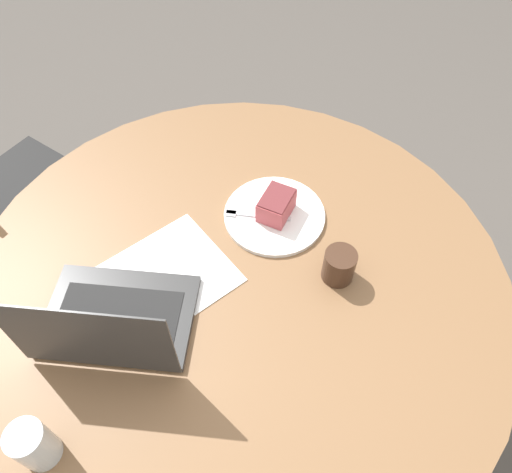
% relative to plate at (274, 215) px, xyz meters
% --- Properties ---
extents(ground_plane, '(12.00, 12.00, 0.00)m').
position_rel_plate_xyz_m(ground_plane, '(-0.21, 0.01, -0.72)').
color(ground_plane, '#4C4742').
extents(dining_table, '(1.32, 1.32, 0.72)m').
position_rel_plate_xyz_m(dining_table, '(-0.21, 0.01, -0.14)').
color(dining_table, brown).
rests_on(dining_table, ground_plane).
extents(paper_document, '(0.38, 0.37, 0.00)m').
position_rel_plate_xyz_m(paper_document, '(-0.27, 0.17, -0.00)').
color(paper_document, white).
rests_on(paper_document, dining_table).
extents(plate, '(0.27, 0.27, 0.01)m').
position_rel_plate_xyz_m(plate, '(0.00, 0.00, 0.00)').
color(plate, white).
rests_on(plate, dining_table).
extents(cake_slice, '(0.10, 0.08, 0.07)m').
position_rel_plate_xyz_m(cake_slice, '(0.00, -0.00, 0.04)').
color(cake_slice, '#B74C51').
rests_on(cake_slice, plate).
extents(fork, '(0.06, 0.17, 0.00)m').
position_rel_plate_xyz_m(fork, '(-0.03, 0.05, 0.01)').
color(fork, silver).
rests_on(fork, plate).
extents(coffee_glass, '(0.08, 0.08, 0.09)m').
position_rel_plate_xyz_m(coffee_glass, '(-0.11, -0.21, 0.04)').
color(coffee_glass, '#3D2619').
rests_on(coffee_glass, dining_table).
extents(water_glass, '(0.07, 0.07, 0.12)m').
position_rel_plate_xyz_m(water_glass, '(-0.72, 0.19, 0.05)').
color(water_glass, silver).
rests_on(water_glass, dining_table).
extents(laptop, '(0.33, 0.39, 0.25)m').
position_rel_plate_xyz_m(laptop, '(-0.45, 0.20, 0.04)').
color(laptop, '#2D2D2D').
rests_on(laptop, dining_table).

